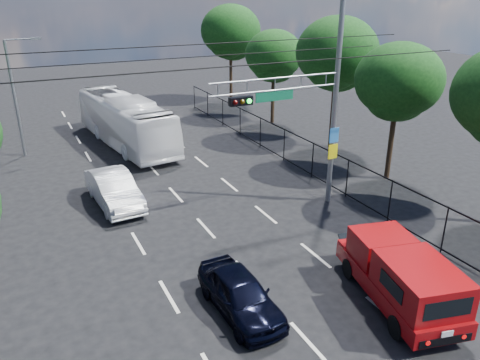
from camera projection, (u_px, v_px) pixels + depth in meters
ground at (309, 343)px, 13.79m from camera, size 120.00×120.00×0.00m
lane_markings at (164, 181)px, 25.41m from camera, size 6.12×38.00×0.01m
signal_mast at (313, 98)px, 20.61m from camera, size 6.43×0.39×9.50m
streetlight_left at (17, 93)px, 27.97m from camera, size 2.09×0.22×7.08m
utility_wires at (193, 56)px, 18.39m from camera, size 22.00×5.04×0.74m
fence_right at (301, 153)px, 26.62m from camera, size 0.06×34.03×2.00m
tree_right_b at (398, 87)px, 23.97m from camera, size 4.50×4.50×7.31m
tree_right_c at (337, 58)px, 28.94m from camera, size 5.10×5.10×8.29m
tree_right_d at (274, 59)px, 34.92m from camera, size 4.32×4.32×7.02m
tree_right_e at (231, 35)px, 41.24m from camera, size 5.28×5.28×8.58m
red_pickup at (400, 275)px, 15.18m from camera, size 3.12×5.73×2.03m
navy_hatchback at (240, 294)px, 14.90m from camera, size 1.69×4.00×1.35m
white_bus at (125, 121)px, 30.93m from camera, size 4.17×11.85×3.23m
white_van at (114, 189)px, 22.38m from camera, size 2.02×4.92×1.59m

